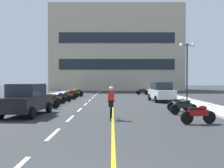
{
  "coord_description": "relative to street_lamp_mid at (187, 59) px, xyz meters",
  "views": [
    {
      "loc": [
        0.21,
        -3.76,
        2.04
      ],
      "look_at": [
        0.22,
        14.63,
        1.75
      ],
      "focal_mm": 41.8,
      "sensor_mm": 36.0,
      "label": 1
    }
  ],
  "objects": [
    {
      "name": "motorcycle_8",
      "position": [
        -11.69,
        -0.27,
        -3.56
      ],
      "size": [
        1.68,
        0.66,
        0.92
      ],
      "color": "black",
      "rests_on": "ground"
    },
    {
      "name": "motorcycle_6",
      "position": [
        -11.91,
        -4.2,
        -3.56
      ],
      "size": [
        1.7,
        0.6,
        0.92
      ],
      "color": "black",
      "rests_on": "ground"
    },
    {
      "name": "parked_car_mid",
      "position": [
        -2.38,
        0.14,
        -3.11
      ],
      "size": [
        2.14,
        4.3,
        1.82
      ],
      "color": "black",
      "rests_on": "ground"
    },
    {
      "name": "ground_plane",
      "position": [
        -7.27,
        0.25,
        -4.03
      ],
      "size": [
        140.0,
        140.0,
        0.0
      ],
      "primitive_type": "plane",
      "color": "#2D3033"
    },
    {
      "name": "motorcycle_9",
      "position": [
        -11.58,
        2.34,
        -3.56
      ],
      "size": [
        1.7,
        0.6,
        0.92
      ],
      "color": "black",
      "rests_on": "ground"
    },
    {
      "name": "parked_car_near",
      "position": [
        -11.95,
        -9.61,
        -3.11
      ],
      "size": [
        2.16,
        4.31,
        1.82
      ],
      "color": "black",
      "rests_on": "ground"
    },
    {
      "name": "lane_dash_6",
      "position": [
        -9.27,
        5.25,
        -4.03
      ],
      "size": [
        0.14,
        2.2,
        0.01
      ],
      "primitive_type": "cube",
      "color": "silver",
      "rests_on": "ground"
    },
    {
      "name": "motorcycle_13",
      "position": [
        -2.86,
        11.09,
        -3.56
      ],
      "size": [
        1.69,
        0.6,
        0.92
      ],
      "color": "black",
      "rests_on": "ground"
    },
    {
      "name": "lane_dash_11",
      "position": [
        -9.27,
        25.25,
        -4.03
      ],
      "size": [
        0.14,
        2.2,
        0.01
      ],
      "primitive_type": "cube",
      "color": "silver",
      "rests_on": "ground"
    },
    {
      "name": "motorcycle_12",
      "position": [
        -11.63,
        9.02,
        -3.56
      ],
      "size": [
        1.7,
        0.6,
        0.92
      ],
      "color": "black",
      "rests_on": "ground"
    },
    {
      "name": "motorcycle_5",
      "position": [
        -11.63,
        -5.96,
        -3.56
      ],
      "size": [
        1.69,
        0.63,
        0.92
      ],
      "color": "black",
      "rests_on": "ground"
    },
    {
      "name": "motorcycle_10",
      "position": [
        -11.67,
        5.17,
        -3.56
      ],
      "size": [
        1.7,
        0.6,
        0.92
      ],
      "color": "black",
      "rests_on": "ground"
    },
    {
      "name": "motorcycle_7",
      "position": [
        -11.83,
        -2.4,
        -3.56
      ],
      "size": [
        1.64,
        0.79,
        0.92
      ],
      "color": "black",
      "rests_on": "ground"
    },
    {
      "name": "office_building",
      "position": [
        -6.17,
        28.97,
        4.24
      ],
      "size": [
        25.76,
        9.56,
        16.54
      ],
      "color": "#BCAD93",
      "rests_on": "ground"
    },
    {
      "name": "motorcycle_4",
      "position": [
        -2.65,
        -7.54,
        -3.56
      ],
      "size": [
        1.68,
        0.67,
        0.92
      ],
      "color": "black",
      "rests_on": "ground"
    },
    {
      "name": "lane_dash_3",
      "position": [
        -9.27,
        -6.75,
        -4.03
      ],
      "size": [
        0.14,
        2.2,
        0.01
      ],
      "primitive_type": "cube",
      "color": "silver",
      "rests_on": "ground"
    },
    {
      "name": "centre_line_yellow",
      "position": [
        -7.02,
        3.25,
        -4.03
      ],
      "size": [
        0.12,
        66.0,
        0.01
      ],
      "primitive_type": "cube",
      "color": "gold",
      "rests_on": "ground"
    },
    {
      "name": "lane_dash_9",
      "position": [
        -9.27,
        17.25,
        -4.03
      ],
      "size": [
        0.14,
        2.2,
        0.01
      ],
      "primitive_type": "cube",
      "color": "silver",
      "rests_on": "ground"
    },
    {
      "name": "lane_dash_8",
      "position": [
        -9.27,
        13.25,
        -4.03
      ],
      "size": [
        0.14,
        2.2,
        0.01
      ],
      "primitive_type": "cube",
      "color": "silver",
      "rests_on": "ground"
    },
    {
      "name": "street_lamp_mid",
      "position": [
        0.0,
        0.0,
        0.0
      ],
      "size": [
        1.46,
        0.36,
        5.38
      ],
      "color": "black",
      "rests_on": "curb_right"
    },
    {
      "name": "lane_dash_10",
      "position": [
        -9.27,
        21.25,
        -4.03
      ],
      "size": [
        0.14,
        2.2,
        0.01
      ],
      "primitive_type": "cube",
      "color": "silver",
      "rests_on": "ground"
    },
    {
      "name": "lane_dash_5",
      "position": [
        -9.27,
        1.25,
        -4.03
      ],
      "size": [
        0.14,
        2.2,
        0.01
      ],
      "primitive_type": "cube",
      "color": "silver",
      "rests_on": "ground"
    },
    {
      "name": "lane_dash_2",
      "position": [
        -9.27,
        -10.75,
        -4.03
      ],
      "size": [
        0.14,
        2.2,
        0.01
      ],
      "primitive_type": "cube",
      "color": "silver",
      "rests_on": "ground"
    },
    {
      "name": "lane_dash_4",
      "position": [
        -9.27,
        -2.75,
        -4.03
      ],
      "size": [
        0.14,
        2.2,
        0.01
      ],
      "primitive_type": "cube",
      "color": "silver",
      "rests_on": "ground"
    },
    {
      "name": "curb_right",
      "position": [
        -0.07,
        3.25,
        -3.97
      ],
      "size": [
        2.4,
        72.0,
        0.12
      ],
      "primitive_type": "cube",
      "color": "#A8A8A3",
      "rests_on": "ground"
    },
    {
      "name": "lane_dash_7",
      "position": [
        -9.27,
        9.25,
        -4.03
      ],
      "size": [
        0.14,
        2.2,
        0.01
      ],
      "primitive_type": "cube",
      "color": "silver",
      "rests_on": "ground"
    },
    {
      "name": "motorcycle_2",
      "position": [
        -3.05,
        -12.48,
        -3.56
      ],
      "size": [
        1.7,
        0.6,
        0.92
      ],
      "color": "black",
      "rests_on": "ground"
    },
    {
      "name": "lane_dash_1",
      "position": [
        -9.27,
        -14.75,
        -4.03
      ],
      "size": [
        0.14,
        2.2,
        0.01
      ],
      "primitive_type": "cube",
      "color": "silver",
      "rests_on": "ground"
    },
    {
      "name": "motorcycle_3",
      "position": [
        -2.79,
        -9.1,
        -3.56
      ],
      "size": [
        1.7,
        0.6,
        0.92
      ],
      "color": "black",
      "rests_on": "ground"
    },
    {
      "name": "curb_left",
      "position": [
        -14.47,
        3.25,
        -3.97
      ],
      "size": [
        2.4,
        72.0,
        0.12
      ],
      "primitive_type": "cube",
      "color": "#A8A8A3",
      "rests_on": "ground"
    },
    {
      "name": "cyclist_rider",
      "position": [
        -7.11,
        -10.96,
        -3.14
      ],
      "size": [
        0.42,
        1.77,
        1.71
      ],
      "color": "black",
      "rests_on": "ground"
    },
    {
      "name": "motorcycle_11",
      "position": [
        -11.4,
        6.93,
        -3.56
      ],
      "size": [
        1.7,
        0.6,
        0.92
      ],
      "color": "black",
      "rests_on": "ground"
    }
  ]
}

